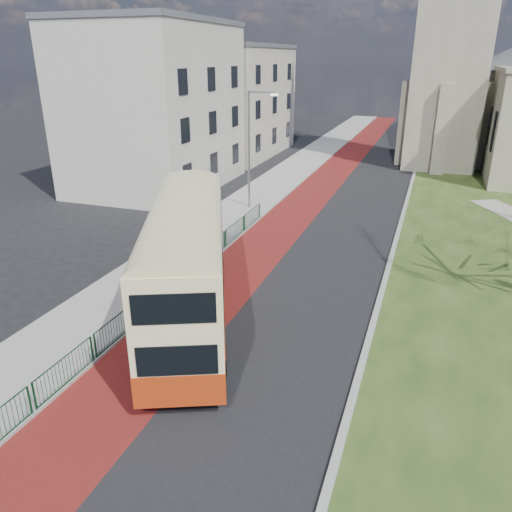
% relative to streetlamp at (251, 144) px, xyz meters
% --- Properties ---
extents(ground, '(160.00, 160.00, 0.00)m').
position_rel_streetlamp_xyz_m(ground, '(4.35, -18.00, -4.59)').
color(ground, black).
rests_on(ground, ground).
extents(road_carriageway, '(9.00, 120.00, 0.01)m').
position_rel_streetlamp_xyz_m(road_carriageway, '(5.85, 2.00, -4.59)').
color(road_carriageway, black).
rests_on(road_carriageway, ground).
extents(bus_lane, '(3.40, 120.00, 0.01)m').
position_rel_streetlamp_xyz_m(bus_lane, '(3.15, 2.00, -4.59)').
color(bus_lane, '#591414').
rests_on(bus_lane, ground).
extents(pavement_west, '(4.00, 120.00, 0.12)m').
position_rel_streetlamp_xyz_m(pavement_west, '(-0.65, 2.00, -4.53)').
color(pavement_west, gray).
rests_on(pavement_west, ground).
extents(kerb_west, '(0.25, 120.00, 0.13)m').
position_rel_streetlamp_xyz_m(kerb_west, '(1.35, 2.00, -4.53)').
color(kerb_west, '#999993').
rests_on(kerb_west, ground).
extents(kerb_east, '(0.25, 80.00, 0.13)m').
position_rel_streetlamp_xyz_m(kerb_east, '(10.45, 4.00, -4.53)').
color(kerb_east, '#999993').
rests_on(kerb_east, ground).
extents(pedestrian_railing, '(0.07, 24.00, 1.12)m').
position_rel_streetlamp_xyz_m(pedestrian_railing, '(1.40, -14.00, -4.04)').
color(pedestrian_railing, '#0D3C20').
rests_on(pedestrian_railing, ground).
extents(gothic_church, '(16.38, 18.00, 40.00)m').
position_rel_streetlamp_xyz_m(gothic_church, '(16.91, 20.00, 8.54)').
color(gothic_church, gray).
rests_on(gothic_church, ground).
extents(street_block_near, '(10.30, 14.30, 13.00)m').
position_rel_streetlamp_xyz_m(street_block_near, '(-9.65, 4.00, 1.92)').
color(street_block_near, beige).
rests_on(street_block_near, ground).
extents(street_block_far, '(10.30, 16.30, 11.50)m').
position_rel_streetlamp_xyz_m(street_block_far, '(-9.65, 20.00, 1.17)').
color(street_block_far, '#B4A998').
rests_on(street_block_far, ground).
extents(streetlamp, '(2.13, 0.18, 8.00)m').
position_rel_streetlamp_xyz_m(streetlamp, '(0.00, 0.00, 0.00)').
color(streetlamp, gray).
rests_on(streetlamp, pavement_west).
extents(bus, '(7.23, 11.87, 4.92)m').
position_rel_streetlamp_xyz_m(bus, '(3.40, -16.50, -1.79)').
color(bus, '#A32F0F').
rests_on(bus, ground).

